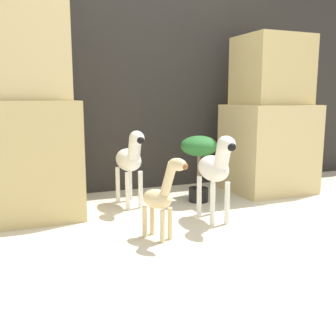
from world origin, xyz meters
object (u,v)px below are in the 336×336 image
at_px(giraffe_figurine, 161,195).
at_px(zebra_left, 130,159).
at_px(potted_palm_front, 199,154).
at_px(zebra_right, 216,167).

bearing_deg(giraffe_figurine, zebra_left, 86.32).
relative_size(zebra_left, potted_palm_front, 1.12).
bearing_deg(zebra_left, giraffe_figurine, -93.68).
bearing_deg(giraffe_figurine, zebra_right, 22.30).
bearing_deg(potted_palm_front, giraffe_figurine, -130.57).
height_order(zebra_left, giraffe_figurine, zebra_left).
xyz_separation_m(zebra_left, potted_palm_front, (0.58, -0.08, 0.01)).
distance_m(giraffe_figurine, potted_palm_front, 0.98).
bearing_deg(potted_palm_front, zebra_left, 172.24).
height_order(zebra_right, potted_palm_front, zebra_right).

